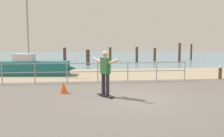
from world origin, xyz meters
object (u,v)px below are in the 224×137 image
object	(u,v)px
bollard_short	(220,74)
traffic_cone	(63,87)
sailboat	(36,67)
skateboarder	(105,70)
seagull	(220,67)
skateboard	(105,95)

from	to	relation	value
bollard_short	traffic_cone	size ratio (longest dim) A/B	1.30
sailboat	skateboarder	xyz separation A→B (m)	(3.89, -6.62, 0.50)
sailboat	seagull	bearing A→B (deg)	-16.09
seagull	sailboat	bearing A→B (deg)	163.91
skateboard	traffic_cone	xyz separation A→B (m)	(-1.62, 0.82, 0.18)
skateboard	bollard_short	distance (m)	7.74
traffic_cone	skateboarder	bearing A→B (deg)	-26.77
skateboard	seagull	bearing A→B (deg)	27.10
skateboard	bollard_short	bearing A→B (deg)	27.17
bollard_short	traffic_cone	distance (m)	8.92
seagull	traffic_cone	xyz separation A→B (m)	(-8.49, -2.70, -0.48)
skateboarder	skateboard	bearing A→B (deg)	174.29
sailboat	skateboarder	world-z (taller)	sailboat
sailboat	traffic_cone	xyz separation A→B (m)	(2.27, -5.80, -0.27)
seagull	traffic_cone	size ratio (longest dim) A/B	0.87
bollard_short	sailboat	bearing A→B (deg)	163.99
skateboarder	seagull	size ratio (longest dim) A/B	3.79
bollard_short	traffic_cone	xyz separation A→B (m)	(-8.50, -2.71, -0.07)
seagull	bollard_short	bearing A→B (deg)	57.08
skateboard	sailboat	bearing A→B (deg)	120.45
traffic_cone	sailboat	bearing A→B (deg)	111.38
skateboard	skateboarder	world-z (taller)	skateboarder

